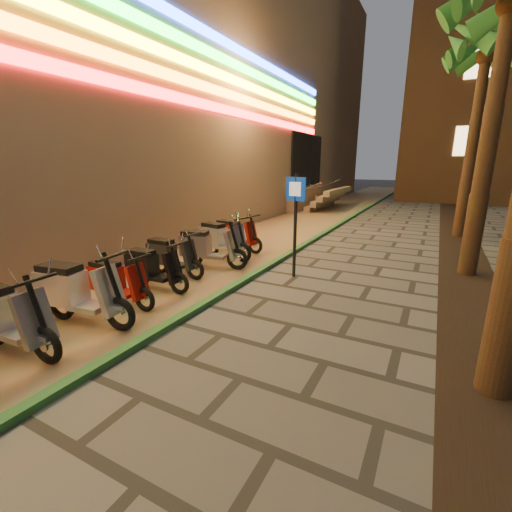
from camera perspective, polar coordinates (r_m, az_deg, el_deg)
The scene contains 16 objects.
ground at distance 4.46m, azimuth -18.58°, elevation -21.32°, with size 120.00×120.00×0.00m, color #474442.
parking_strip at distance 13.73m, azimuth 4.26°, elevation 4.19°, with size 3.40×60.00×0.01m, color #8C7251.
green_curb at distance 13.15m, azimuth 11.08°, elevation 3.67°, with size 0.18×60.00×0.10m, color #26662F.
planting_strip at distance 7.86m, azimuth 32.41°, elevation -6.52°, with size 1.20×40.00×0.02m, color black.
mall_building at distance 22.57m, azimuth -30.67°, elevation 25.69°, with size 24.23×44.00×15.00m.
palm_c at distance 9.93m, azimuth 36.88°, elevation 30.83°, with size 2.97×3.02×6.91m.
palm_d at distance 14.79m, azimuth 33.97°, elevation 25.86°, with size 2.97×3.02×7.16m.
pedestrian_sign at distance 7.86m, azimuth 6.57°, elevation 7.35°, with size 0.51×0.17×2.38m.
scooter_5 at distance 6.00m, azimuth -36.46°, elevation -8.06°, with size 1.75×0.61×1.23m.
scooter_6 at distance 6.40m, azimuth -27.91°, elevation -5.23°, with size 1.84×0.75×1.29m.
scooter_7 at distance 6.95m, azimuth -22.42°, elevation -3.93°, with size 1.50×0.53×1.06m.
scooter_8 at distance 7.56m, azimuth -17.15°, elevation -1.87°, with size 1.54×0.54×1.09m.
scooter_9 at distance 8.38m, azimuth -14.23°, elevation 0.07°, with size 1.58×0.55×1.12m.
scooter_10 at distance 8.81m, azimuth -8.42°, elevation 1.45°, with size 1.75×0.87×1.24m.
scooter_11 at distance 9.74m, azimuth -5.95°, elevation 2.89°, with size 1.78×0.78×1.25m.
scooter_12 at distance 10.55m, azimuth -3.69°, elevation 3.70°, with size 1.68×0.66×1.18m.
Camera 1 is at (2.74, -2.38, 2.59)m, focal length 24.00 mm.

